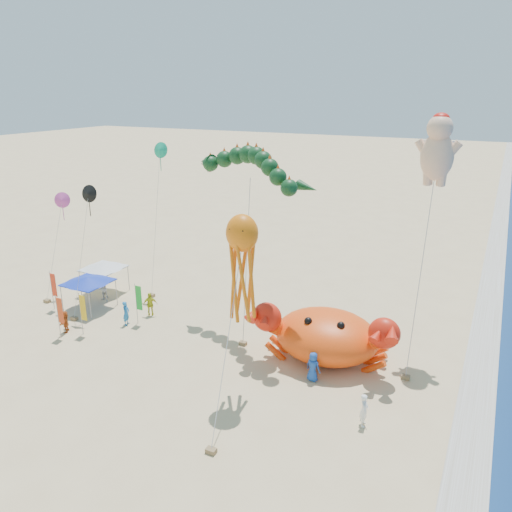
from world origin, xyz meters
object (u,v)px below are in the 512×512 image
Objects in this scene: cherub_kite at (438,148)px; canopy_white at (103,266)px; dragon_kite at (248,170)px; crab_inflatable at (326,335)px; canopy_blue at (88,280)px; octopus_kite at (242,260)px.

cherub_kite is 4.58× the size of canopy_white.
cherub_kite reaches higher than dragon_kite.
crab_inflatable is 0.72× the size of dragon_kite.
dragon_kite is 16.01m from canopy_blue.
octopus_kite is at bearing -65.16° from dragon_kite.
canopy_blue is (-24.37, -5.47, -10.87)m from cherub_kite.
octopus_kite reaches higher than canopy_blue.
dragon_kite is at bearing 163.84° from crab_inflatable.
cherub_kite reaches higher than crab_inflatable.
dragon_kite is at bearing 12.00° from canopy_blue.
canopy_white is (-17.39, 7.47, -5.53)m from octopus_kite.
crab_inflatable reaches higher than canopy_blue.
canopy_blue is at bearing -177.52° from crab_inflatable.
crab_inflatable is 19.44m from canopy_blue.
canopy_white is (-25.57, -2.44, -10.87)m from cherub_kite.
crab_inflatable is 0.59× the size of cherub_kite.
cherub_kite reaches higher than canopy_white.
dragon_kite is at bearing 114.84° from octopus_kite.
crab_inflatable is at bearing -136.98° from cherub_kite.
canopy_white is (-20.61, 2.19, 0.68)m from crab_inflatable.
dragon_kite is at bearing -166.61° from cherub_kite.
canopy_white is at bearing 156.76° from octopus_kite.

